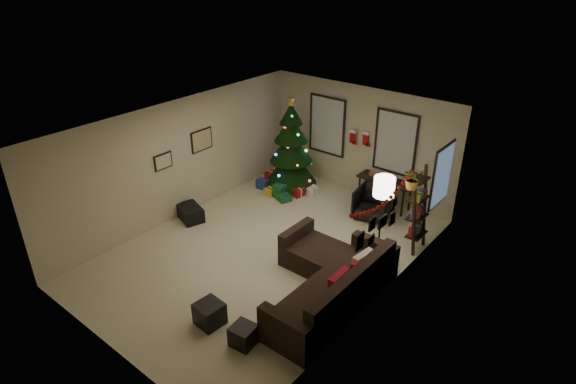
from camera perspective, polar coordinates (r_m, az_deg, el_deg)
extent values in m
plane|color=beige|center=(9.88, -2.66, -7.02)|extent=(7.00, 7.00, 0.00)
plane|color=white|center=(8.66, -3.04, 7.93)|extent=(7.00, 7.00, 0.00)
plane|color=#C1B693|center=(11.80, 8.57, 6.01)|extent=(5.00, 0.00, 5.00)
plane|color=#C1B693|center=(7.37, -21.47, -9.74)|extent=(5.00, 0.00, 5.00)
plane|color=#C1B693|center=(10.87, -12.77, 3.76)|extent=(0.00, 7.00, 7.00)
plane|color=#C1B693|center=(7.95, 10.82, -5.22)|extent=(0.00, 7.00, 7.00)
cube|color=#728CB2|center=(12.18, 4.71, 7.91)|extent=(0.94, 0.02, 1.35)
cube|color=beige|center=(12.18, 4.71, 7.91)|extent=(0.94, 0.03, 1.35)
cube|color=#728CB2|center=(11.29, 12.69, 5.74)|extent=(0.94, 0.02, 1.35)
cube|color=beige|center=(11.29, 12.69, 5.74)|extent=(0.94, 0.03, 1.35)
cube|color=#728CB2|center=(9.98, 17.92, 1.85)|extent=(0.05, 0.27, 1.17)
cube|color=beige|center=(9.98, 17.92, 1.85)|extent=(0.05, 0.45, 1.17)
cylinder|color=black|center=(12.39, 0.36, 1.31)|extent=(0.10, 0.10, 0.29)
cone|color=black|center=(12.21, 0.37, 3.13)|extent=(1.31, 1.31, 0.91)
cone|color=black|center=(12.00, 0.38, 5.44)|extent=(1.08, 1.08, 0.77)
cone|color=black|center=(11.83, 0.38, 7.60)|extent=(0.85, 0.85, 0.67)
cone|color=black|center=(11.71, 0.39, 9.37)|extent=(0.58, 0.58, 0.53)
cylinder|color=maroon|center=(12.44, 0.36, 0.79)|extent=(1.06, 1.06, 0.04)
cube|color=maroon|center=(11.96, 1.00, 0.12)|extent=(0.35, 0.28, 0.22)
cube|color=#14591E|center=(11.90, -1.03, 0.20)|extent=(0.28, 0.25, 0.30)
cube|color=silver|center=(12.05, 2.81, 0.20)|extent=(0.25, 0.30, 0.18)
cube|color=navy|center=(12.30, -3.02, 0.97)|extent=(0.30, 0.22, 0.25)
cube|color=gold|center=(11.94, -2.22, 0.00)|extent=(0.22, 0.22, 0.20)
cube|color=maroon|center=(12.66, -2.00, 1.86)|extent=(0.26, 0.26, 0.28)
cube|color=#14591E|center=(11.76, -0.59, -0.58)|extent=(0.40, 0.30, 0.15)
cube|color=silver|center=(12.70, 0.29, 1.76)|extent=(0.37, 0.28, 0.20)
cube|color=black|center=(8.43, 5.51, -12.22)|extent=(0.93, 2.48, 0.43)
cube|color=black|center=(8.00, 7.86, -10.74)|extent=(0.20, 2.48, 0.46)
cube|color=black|center=(7.53, -0.42, -16.58)|extent=(0.93, 0.20, 0.68)
cube|color=black|center=(9.29, 10.22, -7.41)|extent=(0.93, 0.20, 0.68)
cube|color=black|center=(9.34, 3.57, -7.68)|extent=(0.88, 0.93, 0.43)
cube|color=black|center=(9.53, 1.00, -5.94)|extent=(0.18, 0.93, 0.68)
cube|color=maroon|center=(7.97, 6.02, -11.00)|extent=(0.14, 0.47, 0.47)
cube|color=maroon|center=(8.37, 8.24, -9.04)|extent=(0.17, 0.42, 0.40)
cube|color=beige|center=(8.51, 8.88, -8.52)|extent=(0.18, 0.47, 0.46)
cube|color=black|center=(8.18, -9.32, -14.11)|extent=(0.45, 0.45, 0.39)
cube|color=black|center=(7.79, -5.33, -16.62)|extent=(0.40, 0.40, 0.34)
cube|color=black|center=(11.43, 11.51, 1.39)|extent=(1.30, 0.47, 0.05)
cylinder|color=black|center=(11.68, 8.46, 0.30)|extent=(0.05, 0.05, 0.65)
cylinder|color=black|center=(11.97, 9.39, 0.92)|extent=(0.05, 0.05, 0.65)
cylinder|color=black|center=(11.22, 13.45, -1.37)|extent=(0.05, 0.05, 0.65)
cylinder|color=black|center=(11.53, 14.28, -0.68)|extent=(0.05, 0.05, 0.65)
imported|color=black|center=(11.02, 10.14, -1.33)|extent=(0.81, 0.77, 0.74)
cube|color=black|center=(9.63, 14.77, -2.70)|extent=(0.05, 0.05, 1.79)
cube|color=black|center=(10.02, 15.95, -1.62)|extent=(0.05, 0.05, 1.79)
cube|color=black|center=(10.11, 14.84, -4.81)|extent=(0.30, 0.50, 0.03)
cube|color=black|center=(9.91, 15.11, -2.85)|extent=(0.30, 0.50, 0.03)
cube|color=black|center=(9.72, 15.39, -0.82)|extent=(0.30, 0.50, 0.03)
cube|color=black|center=(9.55, 15.68, 1.29)|extent=(0.30, 0.50, 0.03)
imported|color=#4C4C4C|center=(9.02, 14.70, 1.98)|extent=(0.66, 0.67, 0.56)
cylinder|color=black|center=(9.71, 10.49, -8.07)|extent=(0.32, 0.32, 0.03)
cylinder|color=black|center=(9.29, 10.90, -4.08)|extent=(0.03, 0.03, 1.54)
cylinder|color=white|center=(8.88, 11.37, 0.63)|extent=(0.39, 0.39, 0.37)
cube|color=black|center=(11.14, -10.25, 6.10)|extent=(0.04, 0.60, 0.50)
cube|color=tan|center=(11.14, -10.25, 6.10)|extent=(0.01, 0.54, 0.45)
cube|color=black|center=(10.57, -14.64, 3.56)|extent=(0.04, 0.45, 0.35)
cube|color=#C1B693|center=(10.57, -14.64, 3.56)|extent=(0.01, 0.41, 0.31)
cube|color=black|center=(7.41, 8.54, -5.84)|extent=(0.03, 0.22, 0.28)
cube|color=black|center=(7.59, 9.99, -3.75)|extent=(0.03, 0.18, 0.22)
cube|color=black|center=(7.75, 9.81, -5.65)|extent=(0.03, 0.20, 0.16)
cube|color=black|center=(7.92, 11.19, -3.46)|extent=(0.03, 0.26, 0.20)
cube|color=black|center=(8.24, 12.31, -3.08)|extent=(0.03, 0.18, 0.24)
cube|color=black|center=(8.10, 12.51, -1.25)|extent=(0.03, 0.16, 0.16)
cube|color=#990F0C|center=(11.74, 7.68, 6.50)|extent=(0.14, 0.04, 0.30)
cube|color=white|center=(11.69, 7.73, 7.19)|extent=(0.16, 0.05, 0.08)
cube|color=#990F0C|center=(11.75, 7.93, 5.83)|extent=(0.10, 0.04, 0.08)
cube|color=#990F0C|center=(11.63, 9.22, 6.26)|extent=(0.14, 0.04, 0.30)
cube|color=white|center=(11.57, 9.28, 6.96)|extent=(0.16, 0.05, 0.08)
cube|color=#990F0C|center=(11.64, 9.47, 5.58)|extent=(0.10, 0.04, 0.08)
cube|color=black|center=(11.10, -11.54, -2.46)|extent=(0.75, 0.62, 0.33)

